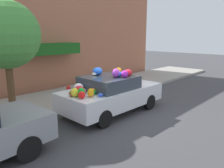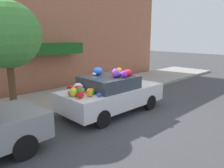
% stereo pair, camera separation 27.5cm
% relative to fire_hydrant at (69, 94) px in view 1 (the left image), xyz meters
% --- Properties ---
extents(ground_plane, '(60.00, 60.00, 0.00)m').
position_rel_fire_hydrant_xyz_m(ground_plane, '(0.68, -1.78, -0.48)').
color(ground_plane, '#424244').
extents(sidewalk_curb, '(24.00, 3.20, 0.14)m').
position_rel_fire_hydrant_xyz_m(sidewalk_curb, '(0.68, 0.92, -0.42)').
color(sidewalk_curb, '#9E998E').
rests_on(sidewalk_curb, ground).
extents(building_facade, '(18.00, 1.20, 6.22)m').
position_rel_fire_hydrant_xyz_m(building_facade, '(0.69, 3.15, 2.59)').
color(building_facade, '#B26B4C').
rests_on(building_facade, ground).
extents(street_tree, '(2.29, 2.29, 3.84)m').
position_rel_fire_hydrant_xyz_m(street_tree, '(-2.04, 0.54, 2.34)').
color(street_tree, brown).
rests_on(street_tree, sidewalk_curb).
extents(fire_hydrant, '(0.20, 0.20, 0.70)m').
position_rel_fire_hydrant_xyz_m(fire_hydrant, '(0.00, 0.00, 0.00)').
color(fire_hydrant, red).
rests_on(fire_hydrant, sidewalk_curb).
extents(art_car, '(3.98, 1.87, 1.68)m').
position_rel_fire_hydrant_xyz_m(art_car, '(0.61, -1.78, 0.25)').
color(art_car, silver).
rests_on(art_car, ground).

